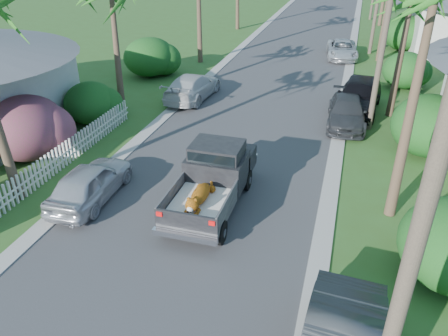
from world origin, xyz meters
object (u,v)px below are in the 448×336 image
(utility_pole_a, at_px, (417,241))
(parked_car_ln, at_px, (90,183))
(parked_car_rf, at_px, (359,95))
(parked_car_lf, at_px, (193,87))
(parked_car_rm, at_px, (347,112))
(pickup_truck, at_px, (215,175))
(parked_car_rd, at_px, (342,50))
(utility_pole_b, at_px, (386,29))

(utility_pole_a, bearing_deg, parked_car_ln, 147.86)
(parked_car_rf, distance_m, parked_car_lf, 8.87)
(parked_car_rm, bearing_deg, pickup_truck, -118.32)
(pickup_truck, height_order, parked_car_lf, pickup_truck)
(parked_car_rf, height_order, utility_pole_a, utility_pole_a)
(parked_car_rd, bearing_deg, utility_pole_b, -87.37)
(parked_car_rm, xyz_separation_m, parked_car_rf, (0.50, 2.02, 0.22))
(parked_car_rm, bearing_deg, parked_car_lf, 168.50)
(parked_car_rd, height_order, parked_car_lf, parked_car_lf)
(parked_car_rm, relative_size, parked_car_ln, 1.11)
(parked_car_ln, distance_m, parked_car_lf, 10.76)
(utility_pole_a, bearing_deg, parked_car_rd, 94.09)
(parked_car_rf, relative_size, parked_car_rd, 1.11)
(parked_car_rm, distance_m, utility_pole_b, 4.12)
(parked_car_ln, bearing_deg, parked_car_lf, -90.63)
(parked_car_lf, distance_m, utility_pole_a, 19.48)
(parked_car_rd, height_order, utility_pole_b, utility_pole_b)
(utility_pole_b, bearing_deg, parked_car_lf, 170.51)
(parked_car_rm, distance_m, utility_pole_a, 15.78)
(parked_car_rm, xyz_separation_m, parked_car_rd, (-0.90, 12.72, -0.01))
(parked_car_rm, bearing_deg, utility_pole_a, -88.23)
(parked_car_rf, bearing_deg, utility_pole_a, -82.21)
(parked_car_rd, distance_m, parked_car_ln, 23.30)
(pickup_truck, distance_m, parked_car_rf, 11.23)
(parked_car_rm, distance_m, parked_car_rd, 12.75)
(parked_car_rd, xyz_separation_m, parked_car_lf, (-7.45, -11.37, 0.06))
(parked_car_rf, distance_m, utility_pole_a, 17.66)
(parked_car_rf, relative_size, parked_car_ln, 1.27)
(utility_pole_a, bearing_deg, parked_car_lf, 119.68)
(parked_car_lf, relative_size, utility_pole_a, 0.52)
(utility_pole_a, relative_size, utility_pole_b, 1.00)
(pickup_truck, height_order, parked_car_rf, pickup_truck)
(parked_car_rd, bearing_deg, parked_car_lf, -129.37)
(parked_car_lf, distance_m, utility_pole_b, 10.35)
(parked_car_ln, relative_size, parked_car_lf, 0.83)
(parked_car_rd, relative_size, utility_pole_b, 0.50)
(pickup_truck, xyz_separation_m, parked_car_rd, (3.12, 20.98, -0.39))
(pickup_truck, relative_size, parked_car_rm, 1.17)
(pickup_truck, xyz_separation_m, utility_pole_b, (5.12, 8.03, 3.59))
(parked_car_rf, bearing_deg, pickup_truck, -107.95)
(parked_car_rd, distance_m, utility_pole_b, 13.70)
(parked_car_ln, height_order, utility_pole_b, utility_pole_b)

